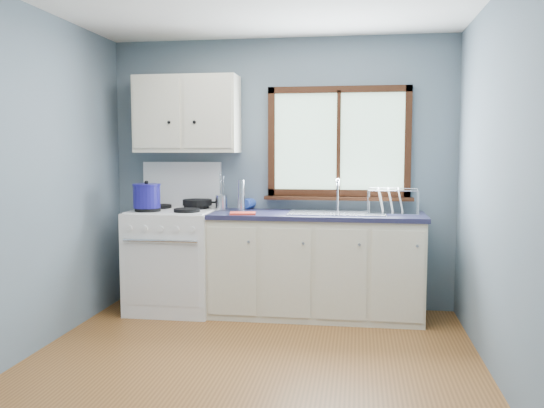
# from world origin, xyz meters

# --- Properties ---
(floor) EXTENTS (3.20, 3.60, 0.02)m
(floor) POSITION_xyz_m (0.00, 0.00, -0.01)
(floor) COLOR brown
(floor) RESTS_ON ground
(wall_back) EXTENTS (3.20, 0.02, 2.50)m
(wall_back) POSITION_xyz_m (0.00, 1.81, 1.25)
(wall_back) COLOR slate
(wall_back) RESTS_ON ground
(wall_front) EXTENTS (3.20, 0.02, 2.50)m
(wall_front) POSITION_xyz_m (0.00, -1.81, 1.25)
(wall_front) COLOR slate
(wall_front) RESTS_ON ground
(wall_left) EXTENTS (0.02, 3.60, 2.50)m
(wall_left) POSITION_xyz_m (-1.61, 0.00, 1.25)
(wall_left) COLOR slate
(wall_left) RESTS_ON ground
(wall_right) EXTENTS (0.02, 3.60, 2.50)m
(wall_right) POSITION_xyz_m (1.61, 0.00, 1.25)
(wall_right) COLOR slate
(wall_right) RESTS_ON ground
(gas_range) EXTENTS (0.76, 0.69, 1.36)m
(gas_range) POSITION_xyz_m (-0.95, 1.47, 0.49)
(gas_range) COLOR white
(gas_range) RESTS_ON floor
(base_cabinets) EXTENTS (1.85, 0.60, 0.88)m
(base_cabinets) POSITION_xyz_m (0.36, 1.49, 0.41)
(base_cabinets) COLOR beige
(base_cabinets) RESTS_ON floor
(countertop) EXTENTS (1.89, 0.64, 0.04)m
(countertop) POSITION_xyz_m (0.36, 1.49, 0.90)
(countertop) COLOR #1A1A35
(countertop) RESTS_ON base_cabinets
(sink) EXTENTS (0.84, 0.46, 0.44)m
(sink) POSITION_xyz_m (0.54, 1.49, 0.86)
(sink) COLOR silver
(sink) RESTS_ON countertop
(window) EXTENTS (1.36, 0.10, 1.03)m
(window) POSITION_xyz_m (0.54, 1.77, 1.48)
(window) COLOR #9EC6A8
(window) RESTS_ON wall_back
(upper_cabinets) EXTENTS (0.95, 0.35, 0.70)m
(upper_cabinets) POSITION_xyz_m (-0.85, 1.63, 1.80)
(upper_cabinets) COLOR beige
(upper_cabinets) RESTS_ON wall_back
(skillet) EXTENTS (0.43, 0.32, 0.05)m
(skillet) POSITION_xyz_m (-0.76, 1.62, 0.99)
(skillet) COLOR black
(skillet) RESTS_ON gas_range
(stockpot) EXTENTS (0.28, 0.28, 0.24)m
(stockpot) POSITION_xyz_m (-1.14, 1.33, 1.07)
(stockpot) COLOR navy
(stockpot) RESTS_ON gas_range
(utensil_crock) EXTENTS (0.13, 0.13, 0.35)m
(utensil_crock) POSITION_xyz_m (-0.53, 1.61, 0.99)
(utensil_crock) COLOR silver
(utensil_crock) RESTS_ON countertop
(thermos) EXTENTS (0.09, 0.09, 0.28)m
(thermos) POSITION_xyz_m (-0.34, 1.59, 1.06)
(thermos) COLOR silver
(thermos) RESTS_ON countertop
(soap_bottle) EXTENTS (0.13, 0.13, 0.27)m
(soap_bottle) POSITION_xyz_m (-0.32, 1.70, 1.05)
(soap_bottle) COLOR #2D50B8
(soap_bottle) RESTS_ON countertop
(dish_towel) EXTENTS (0.25, 0.20, 0.02)m
(dish_towel) POSITION_xyz_m (-0.27, 1.30, 0.93)
(dish_towel) COLOR red
(dish_towel) RESTS_ON countertop
(dish_rack) EXTENTS (0.46, 0.36, 0.23)m
(dish_rack) POSITION_xyz_m (1.01, 1.54, 0.98)
(dish_rack) COLOR silver
(dish_rack) RESTS_ON countertop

